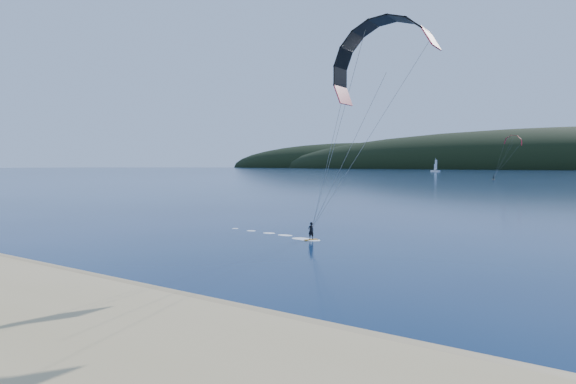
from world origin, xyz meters
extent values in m
plane|color=#071A38|center=(0.00, 0.00, 0.00)|extent=(1800.00, 1800.00, 0.00)
cube|color=#977D58|center=(0.00, 4.50, 0.05)|extent=(220.00, 2.50, 0.10)
ellipsoid|color=black|center=(-50.00, 720.00, 0.00)|extent=(840.00, 280.00, 110.00)
ellipsoid|color=black|center=(-380.00, 780.00, 0.00)|extent=(520.00, 220.00, 90.00)
cube|color=orange|center=(-3.41, 23.78, 0.04)|extent=(0.91, 1.24, 0.07)
imported|color=black|center=(-3.41, 23.78, 0.81)|extent=(0.57, 0.65, 1.48)
cylinder|color=gray|center=(1.45, 20.27, 6.58)|extent=(0.02, 0.02, 15.76)
cube|color=orange|center=(-24.27, 208.78, 0.05)|extent=(1.02, 1.31, 0.07)
imported|color=black|center=(-24.27, 208.78, 0.86)|extent=(0.91, 0.97, 1.58)
cylinder|color=gray|center=(-20.03, 205.78, 8.11)|extent=(0.02, 0.02, 16.92)
cube|color=white|center=(-108.15, 402.00, 0.52)|extent=(8.70, 5.61, 1.45)
cylinder|color=white|center=(-108.15, 402.00, 6.22)|extent=(0.21, 0.21, 11.40)
cube|color=white|center=(-108.10, 403.45, 6.22)|extent=(1.07, 2.52, 8.29)
cube|color=white|center=(-108.10, 400.34, 4.15)|extent=(0.83, 1.95, 5.18)
camera|label=1|loc=(17.70, -11.04, 6.47)|focal=30.02mm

